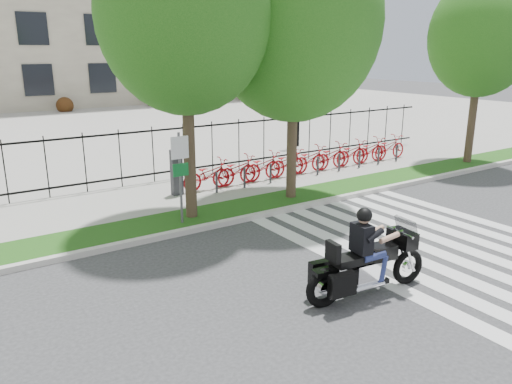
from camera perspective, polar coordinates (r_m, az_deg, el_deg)
ground at (r=10.29m, az=2.53°, el=-11.46°), size 120.00×120.00×0.00m
curb at (r=13.50m, az=-7.83°, el=-4.41°), size 60.00×0.20×0.15m
grass_verge at (r=14.23m, az=-9.35°, el=-3.41°), size 60.00×1.50×0.15m
sidewalk at (r=16.44m, az=-13.00°, el=-0.96°), size 60.00×3.50×0.15m
plaza at (r=33.13m, az=-24.11°, el=6.41°), size 80.00×34.00×0.10m
crosswalk_stripes at (r=13.48m, az=19.40°, el=-5.55°), size 5.70×8.00×0.01m
iron_fence at (r=17.78m, az=-15.25°, el=3.73°), size 30.00×0.06×2.00m
lamp_post_right at (r=24.80m, az=4.95°, el=12.33°), size 1.06×0.70×4.25m
street_tree_1 at (r=13.71m, az=-8.19°, el=19.54°), size 4.56×4.56×8.12m
street_tree_2 at (r=15.61m, az=4.40°, el=18.99°), size 5.23×5.23×8.44m
street_tree_3 at (r=22.68m, az=24.39°, el=15.86°), size 4.18×4.18×7.51m
bike_share_station at (r=19.38m, az=6.00°, el=3.72°), size 11.16×0.88×1.50m
sign_pole_regulatory at (r=13.48m, az=-8.66°, el=2.91°), size 0.50×0.09×2.50m
motorcycle_rider at (r=10.16m, az=12.68°, el=-7.61°), size 2.88×0.97×2.23m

